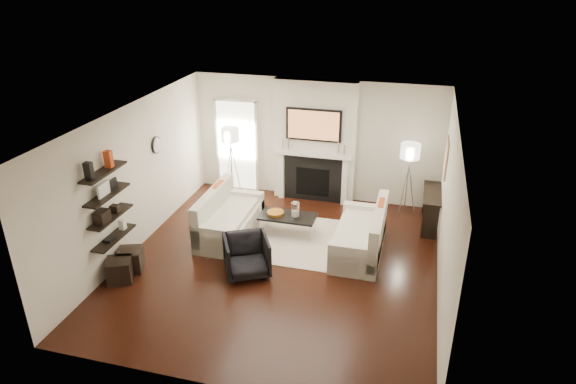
% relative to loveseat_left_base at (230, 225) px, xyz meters
% --- Properties ---
extents(room_envelope, '(6.00, 6.00, 6.00)m').
position_rel_loveseat_left_base_xyz_m(room_envelope, '(1.22, -0.76, 1.14)').
color(room_envelope, black).
rests_on(room_envelope, ground).
extents(chimney_breast, '(1.80, 0.25, 2.70)m').
position_rel_loveseat_left_base_xyz_m(chimney_breast, '(1.22, 2.12, 1.14)').
color(chimney_breast, silver).
rests_on(chimney_breast, floor).
extents(fireplace_surround, '(1.30, 0.02, 1.04)m').
position_rel_loveseat_left_base_xyz_m(fireplace_surround, '(1.22, 1.98, 0.31)').
color(fireplace_surround, black).
rests_on(fireplace_surround, floor).
extents(firebox, '(0.75, 0.02, 0.65)m').
position_rel_loveseat_left_base_xyz_m(firebox, '(1.22, 1.98, 0.24)').
color(firebox, black).
rests_on(firebox, floor).
extents(mantel_pilaster_l, '(0.12, 0.08, 1.10)m').
position_rel_loveseat_left_base_xyz_m(mantel_pilaster_l, '(0.50, 1.95, 0.34)').
color(mantel_pilaster_l, white).
rests_on(mantel_pilaster_l, floor).
extents(mantel_pilaster_r, '(0.12, 0.08, 1.10)m').
position_rel_loveseat_left_base_xyz_m(mantel_pilaster_r, '(1.94, 1.95, 0.34)').
color(mantel_pilaster_r, white).
rests_on(mantel_pilaster_r, floor).
extents(mantel_shelf, '(1.70, 0.18, 0.07)m').
position_rel_loveseat_left_base_xyz_m(mantel_shelf, '(1.22, 1.93, 0.91)').
color(mantel_shelf, white).
rests_on(mantel_shelf, chimney_breast).
extents(tv_body, '(1.20, 0.06, 0.70)m').
position_rel_loveseat_left_base_xyz_m(tv_body, '(1.22, 1.96, 1.57)').
color(tv_body, black).
rests_on(tv_body, chimney_breast).
extents(tv_screen, '(1.10, 0.00, 0.62)m').
position_rel_loveseat_left_base_xyz_m(tv_screen, '(1.22, 1.92, 1.57)').
color(tv_screen, '#BF723F').
rests_on(tv_screen, tv_body).
extents(candlestick_l_tall, '(0.04, 0.04, 0.30)m').
position_rel_loveseat_left_base_xyz_m(candlestick_l_tall, '(0.67, 1.94, 1.09)').
color(candlestick_l_tall, silver).
rests_on(candlestick_l_tall, mantel_shelf).
extents(candlestick_l_short, '(0.04, 0.04, 0.24)m').
position_rel_loveseat_left_base_xyz_m(candlestick_l_short, '(0.54, 1.94, 1.06)').
color(candlestick_l_short, silver).
rests_on(candlestick_l_short, mantel_shelf).
extents(candlestick_r_tall, '(0.04, 0.04, 0.30)m').
position_rel_loveseat_left_base_xyz_m(candlestick_r_tall, '(1.77, 1.94, 1.09)').
color(candlestick_r_tall, silver).
rests_on(candlestick_r_tall, mantel_shelf).
extents(candlestick_r_short, '(0.04, 0.04, 0.24)m').
position_rel_loveseat_left_base_xyz_m(candlestick_r_short, '(1.90, 1.94, 1.06)').
color(candlestick_r_short, silver).
rests_on(candlestick_r_short, mantel_shelf).
extents(hallway_panel, '(0.90, 0.02, 2.10)m').
position_rel_loveseat_left_base_xyz_m(hallway_panel, '(-0.63, 2.22, 0.84)').
color(hallway_panel, white).
rests_on(hallway_panel, floor).
extents(door_trim_l, '(0.06, 0.06, 2.16)m').
position_rel_loveseat_left_base_xyz_m(door_trim_l, '(-1.11, 2.20, 0.84)').
color(door_trim_l, white).
rests_on(door_trim_l, floor).
extents(door_trim_r, '(0.06, 0.06, 2.16)m').
position_rel_loveseat_left_base_xyz_m(door_trim_r, '(-0.15, 2.20, 0.84)').
color(door_trim_r, white).
rests_on(door_trim_r, floor).
extents(door_trim_top, '(1.02, 0.06, 0.06)m').
position_rel_loveseat_left_base_xyz_m(door_trim_top, '(-0.63, 2.20, 1.92)').
color(door_trim_top, white).
rests_on(door_trim_top, wall_back).
extents(rug, '(2.60, 2.00, 0.01)m').
position_rel_loveseat_left_base_xyz_m(rug, '(1.32, 0.15, -0.20)').
color(rug, beige).
rests_on(rug, floor).
extents(loveseat_left_base, '(0.85, 1.80, 0.42)m').
position_rel_loveseat_left_base_xyz_m(loveseat_left_base, '(0.00, 0.00, 0.00)').
color(loveseat_left_base, beige).
rests_on(loveseat_left_base, floor).
extents(loveseat_left_back, '(0.18, 1.80, 0.80)m').
position_rel_loveseat_left_base_xyz_m(loveseat_left_back, '(-0.33, 0.00, 0.32)').
color(loveseat_left_back, beige).
rests_on(loveseat_left_back, floor).
extents(loveseat_left_arm_n, '(0.85, 0.18, 0.60)m').
position_rel_loveseat_left_base_xyz_m(loveseat_left_arm_n, '(0.00, -0.81, 0.09)').
color(loveseat_left_arm_n, beige).
rests_on(loveseat_left_arm_n, floor).
extents(loveseat_left_arm_s, '(0.85, 0.18, 0.60)m').
position_rel_loveseat_left_base_xyz_m(loveseat_left_arm_s, '(0.00, 0.81, 0.09)').
color(loveseat_left_arm_s, beige).
rests_on(loveseat_left_arm_s, floor).
extents(loveseat_left_cushion, '(0.63, 1.44, 0.10)m').
position_rel_loveseat_left_base_xyz_m(loveseat_left_cushion, '(0.05, -0.00, 0.26)').
color(loveseat_left_cushion, beige).
rests_on(loveseat_left_cushion, loveseat_left_base).
extents(pillow_left_orange, '(0.10, 0.42, 0.42)m').
position_rel_loveseat_left_base_xyz_m(pillow_left_orange, '(-0.33, 0.30, 0.52)').
color(pillow_left_orange, '#BB4017').
rests_on(pillow_left_orange, loveseat_left_cushion).
extents(pillow_left_charcoal, '(0.10, 0.40, 0.40)m').
position_rel_loveseat_left_base_xyz_m(pillow_left_charcoal, '(-0.33, -0.30, 0.51)').
color(pillow_left_charcoal, black).
rests_on(pillow_left_charcoal, loveseat_left_cushion).
extents(loveseat_right_base, '(0.85, 1.80, 0.42)m').
position_rel_loveseat_left_base_xyz_m(loveseat_right_base, '(2.54, 0.00, 0.00)').
color(loveseat_right_base, beige).
rests_on(loveseat_right_base, floor).
extents(loveseat_right_back, '(0.18, 1.80, 0.80)m').
position_rel_loveseat_left_base_xyz_m(loveseat_right_back, '(2.87, 0.00, 0.32)').
color(loveseat_right_back, beige).
rests_on(loveseat_right_back, floor).
extents(loveseat_right_arm_n, '(0.85, 0.18, 0.60)m').
position_rel_loveseat_left_base_xyz_m(loveseat_right_arm_n, '(2.54, -0.81, 0.09)').
color(loveseat_right_arm_n, beige).
rests_on(loveseat_right_arm_n, floor).
extents(loveseat_right_arm_s, '(0.85, 0.18, 0.60)m').
position_rel_loveseat_left_base_xyz_m(loveseat_right_arm_s, '(2.54, 0.81, 0.09)').
color(loveseat_right_arm_s, beige).
rests_on(loveseat_right_arm_s, floor).
extents(loveseat_right_cushion, '(0.63, 1.44, 0.10)m').
position_rel_loveseat_left_base_xyz_m(loveseat_right_cushion, '(2.49, 0.00, 0.26)').
color(loveseat_right_cushion, beige).
rests_on(loveseat_right_cushion, loveseat_right_base).
extents(pillow_right_orange, '(0.10, 0.42, 0.42)m').
position_rel_loveseat_left_base_xyz_m(pillow_right_orange, '(2.87, 0.30, 0.52)').
color(pillow_right_orange, '#BB4017').
rests_on(pillow_right_orange, loveseat_right_cushion).
extents(pillow_right_charcoal, '(0.10, 0.40, 0.40)m').
position_rel_loveseat_left_base_xyz_m(pillow_right_charcoal, '(2.87, -0.30, 0.51)').
color(pillow_right_charcoal, black).
rests_on(pillow_right_charcoal, loveseat_right_cushion).
extents(coffee_table, '(1.10, 0.55, 0.04)m').
position_rel_loveseat_left_base_xyz_m(coffee_table, '(1.09, 0.31, 0.19)').
color(coffee_table, black).
rests_on(coffee_table, floor).
extents(coffee_leg_nw, '(0.02, 0.02, 0.38)m').
position_rel_loveseat_left_base_xyz_m(coffee_leg_nw, '(0.59, 0.09, -0.02)').
color(coffee_leg_nw, silver).
rests_on(coffee_leg_nw, floor).
extents(coffee_leg_ne, '(0.02, 0.02, 0.38)m').
position_rel_loveseat_left_base_xyz_m(coffee_leg_ne, '(1.59, 0.09, -0.02)').
color(coffee_leg_ne, silver).
rests_on(coffee_leg_ne, floor).
extents(coffee_leg_sw, '(0.02, 0.02, 0.38)m').
position_rel_loveseat_left_base_xyz_m(coffee_leg_sw, '(0.59, 0.53, -0.02)').
color(coffee_leg_sw, silver).
rests_on(coffee_leg_sw, floor).
extents(coffee_leg_se, '(0.02, 0.02, 0.38)m').
position_rel_loveseat_left_base_xyz_m(coffee_leg_se, '(1.59, 0.53, -0.02)').
color(coffee_leg_se, silver).
rests_on(coffee_leg_se, floor).
extents(hurricane_glass, '(0.18, 0.18, 0.31)m').
position_rel_loveseat_left_base_xyz_m(hurricane_glass, '(1.24, 0.31, 0.35)').
color(hurricane_glass, white).
rests_on(hurricane_glass, coffee_table).
extents(hurricane_candle, '(0.09, 0.09, 0.14)m').
position_rel_loveseat_left_base_xyz_m(hurricane_candle, '(1.24, 0.31, 0.29)').
color(hurricane_candle, white).
rests_on(hurricane_candle, coffee_table).
extents(copper_bowl, '(0.34, 0.34, 0.06)m').
position_rel_loveseat_left_base_xyz_m(copper_bowl, '(0.84, 0.31, 0.24)').
color(copper_bowl, '#C17320').
rests_on(copper_bowl, coffee_table).
extents(armchair, '(0.97, 0.95, 0.76)m').
position_rel_loveseat_left_base_xyz_m(armchair, '(0.76, -1.19, 0.17)').
color(armchair, black).
rests_on(armchair, floor).
extents(lamp_left_post, '(0.02, 0.02, 1.20)m').
position_rel_loveseat_left_base_xyz_m(lamp_left_post, '(-0.63, 1.82, 0.39)').
color(lamp_left_post, silver).
rests_on(lamp_left_post, floor).
extents(lamp_left_shade, '(0.40, 0.40, 0.30)m').
position_rel_loveseat_left_base_xyz_m(lamp_left_shade, '(-0.63, 1.82, 1.24)').
color(lamp_left_shade, white).
rests_on(lamp_left_shade, lamp_left_post).
extents(lamp_left_leg_a, '(0.25, 0.02, 1.23)m').
position_rel_loveseat_left_base_xyz_m(lamp_left_leg_a, '(-0.52, 1.82, 0.39)').
color(lamp_left_leg_a, silver).
rests_on(lamp_left_leg_a, floor).
extents(lamp_left_leg_b, '(0.14, 0.22, 1.23)m').
position_rel_loveseat_left_base_xyz_m(lamp_left_leg_b, '(-0.68, 1.91, 0.39)').
color(lamp_left_leg_b, silver).
rests_on(lamp_left_leg_b, floor).
extents(lamp_left_leg_c, '(0.14, 0.22, 1.23)m').
position_rel_loveseat_left_base_xyz_m(lamp_left_leg_c, '(-0.68, 1.72, 0.39)').
color(lamp_left_leg_c, silver).
rests_on(lamp_left_leg_c, floor).
extents(lamp_right_post, '(0.02, 0.02, 1.20)m').
position_rel_loveseat_left_base_xyz_m(lamp_right_post, '(3.27, 1.77, 0.39)').
color(lamp_right_post, silver).
rests_on(lamp_right_post, floor).
extents(lamp_right_shade, '(0.40, 0.40, 0.30)m').
position_rel_loveseat_left_base_xyz_m(lamp_right_shade, '(3.27, 1.77, 1.24)').
color(lamp_right_shade, white).
rests_on(lamp_right_shade, lamp_right_post).
extents(lamp_right_leg_a, '(0.25, 0.02, 1.23)m').
position_rel_loveseat_left_base_xyz_m(lamp_right_leg_a, '(3.38, 1.77, 0.39)').
color(lamp_right_leg_a, silver).
rests_on(lamp_right_leg_a, floor).
extents(lamp_right_leg_b, '(0.14, 0.22, 1.23)m').
position_rel_loveseat_left_base_xyz_m(lamp_right_leg_b, '(3.22, 1.87, 0.39)').
color(lamp_right_leg_b, silver).
rests_on(lamp_right_leg_b, floor).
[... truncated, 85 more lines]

